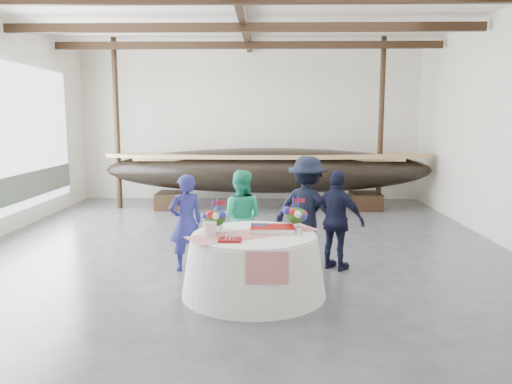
{
  "coord_description": "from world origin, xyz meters",
  "views": [
    {
      "loc": [
        0.48,
        -9.0,
        2.43
      ],
      "look_at": [
        0.31,
        -0.92,
        1.23
      ],
      "focal_mm": 35.0,
      "sensor_mm": 36.0,
      "label": 1
    }
  ],
  "objects": [
    {
      "name": "floor",
      "position": [
        0.0,
        0.0,
        0.0
      ],
      "size": [
        10.0,
        12.0,
        0.01
      ],
      "primitive_type": "cube",
      "color": "#3D3D42",
      "rests_on": "ground"
    },
    {
      "name": "wall_back",
      "position": [
        0.0,
        6.0,
        2.25
      ],
      "size": [
        10.0,
        0.02,
        4.5
      ],
      "primitive_type": "cube",
      "color": "silver",
      "rests_on": "ground"
    },
    {
      "name": "wall_front",
      "position": [
        0.0,
        -6.0,
        2.25
      ],
      "size": [
        10.0,
        0.02,
        4.5
      ],
      "primitive_type": "cube",
      "color": "silver",
      "rests_on": "ground"
    },
    {
      "name": "pavilion_structure",
      "position": [
        0.0,
        0.75,
        4.0
      ],
      "size": [
        9.8,
        11.76,
        4.5
      ],
      "color": "black",
      "rests_on": "ground"
    },
    {
      "name": "longboat_display",
      "position": [
        0.54,
        4.3,
        1.05
      ],
      "size": [
        8.74,
        1.75,
        1.64
      ],
      "color": "black",
      "rests_on": "ground"
    },
    {
      "name": "banquet_table",
      "position": [
        0.31,
        -2.32,
        0.43
      ],
      "size": [
        2.0,
        2.0,
        0.86
      ],
      "color": "white",
      "rests_on": "ground"
    },
    {
      "name": "tabletop_items",
      "position": [
        0.3,
        -2.18,
        1.0
      ],
      "size": [
        1.87,
        1.41,
        0.4
      ],
      "color": "red",
      "rests_on": "banquet_table"
    },
    {
      "name": "guest_woman_blue",
      "position": [
        -0.8,
        -1.22,
        0.77
      ],
      "size": [
        0.67,
        0.6,
        1.55
      ],
      "primitive_type": "imported",
      "rotation": [
        0.0,
        0.0,
        3.64
      ],
      "color": "navy",
      "rests_on": "ground"
    },
    {
      "name": "guest_woman_teal",
      "position": [
        0.05,
        -0.93,
        0.79
      ],
      "size": [
        0.84,
        0.69,
        1.59
      ],
      "primitive_type": "imported",
      "rotation": [
        0.0,
        0.0,
        3.02
      ],
      "color": "#22B488",
      "rests_on": "ground"
    },
    {
      "name": "guest_man_left",
      "position": [
        1.16,
        -0.81,
        0.9
      ],
      "size": [
        1.34,
        1.09,
        1.81
      ],
      "primitive_type": "imported",
      "rotation": [
        0.0,
        0.0,
        2.72
      ],
      "color": "black",
      "rests_on": "ground"
    },
    {
      "name": "guest_man_right",
      "position": [
        1.62,
        -1.16,
        0.81
      ],
      "size": [
        0.99,
        0.88,
        1.61
      ],
      "primitive_type": "imported",
      "rotation": [
        0.0,
        0.0,
        2.5
      ],
      "color": "black",
      "rests_on": "ground"
    }
  ]
}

